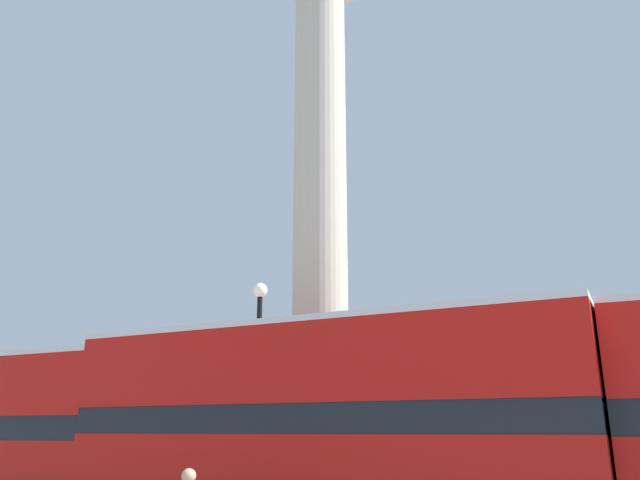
{
  "coord_description": "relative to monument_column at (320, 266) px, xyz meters",
  "views": [
    {
      "loc": [
        7.65,
        -17.85,
        2.28
      ],
      "look_at": [
        0.0,
        0.0,
        8.24
      ],
      "focal_mm": 35.0,
      "sensor_mm": 36.0,
      "label": 1
    }
  ],
  "objects": [
    {
      "name": "bus_b",
      "position": [
        2.48,
        -5.91,
        -4.92
      ],
      "size": [
        10.84,
        3.32,
        4.41
      ],
      "rotation": [
        0.0,
        0.0,
        -0.06
      ],
      "color": "#B7140F",
      "rests_on": "ground_plane"
    },
    {
      "name": "monument_column",
      "position": [
        0.0,
        0.0,
        0.0
      ],
      "size": [
        5.03,
        5.03,
        20.2
      ],
      "color": "#BCB29E",
      "rests_on": "ground_plane"
    },
    {
      "name": "street_lamp",
      "position": [
        -0.29,
        -3.4,
        -4.1
      ],
      "size": [
        0.39,
        0.39,
        6.1
      ],
      "color": "black",
      "rests_on": "ground_plane"
    }
  ]
}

